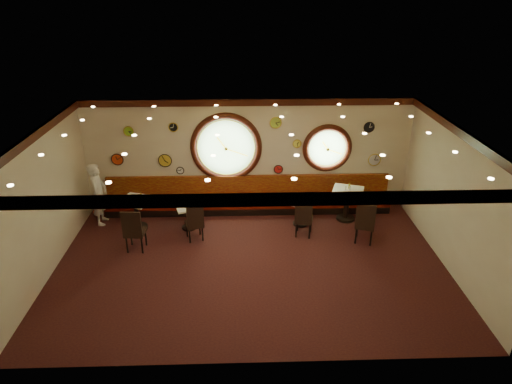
% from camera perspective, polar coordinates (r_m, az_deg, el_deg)
% --- Properties ---
extents(floor, '(9.00, 6.00, 0.00)m').
position_cam_1_polar(floor, '(10.75, -0.67, -9.09)').
color(floor, black).
rests_on(floor, ground).
extents(ceiling, '(9.00, 6.00, 0.02)m').
position_cam_1_polar(ceiling, '(9.35, -0.77, 7.41)').
color(ceiling, '#C08636').
rests_on(ceiling, wall_back).
extents(wall_back, '(9.00, 0.02, 3.20)m').
position_cam_1_polar(wall_back, '(12.71, -1.01, 4.57)').
color(wall_back, beige).
rests_on(wall_back, floor).
extents(wall_front, '(9.00, 0.02, 3.20)m').
position_cam_1_polar(wall_front, '(7.38, -0.20, -11.77)').
color(wall_front, beige).
rests_on(wall_front, floor).
extents(wall_left, '(0.02, 6.00, 3.20)m').
position_cam_1_polar(wall_left, '(10.85, -25.22, -1.63)').
color(wall_left, beige).
rests_on(wall_left, floor).
extents(wall_right, '(0.02, 6.00, 3.20)m').
position_cam_1_polar(wall_right, '(10.99, 23.46, -0.96)').
color(wall_right, beige).
rests_on(wall_right, floor).
extents(molding_back, '(9.00, 0.10, 0.18)m').
position_cam_1_polar(molding_back, '(12.22, -1.06, 11.14)').
color(molding_back, '#361109').
rests_on(molding_back, wall_back).
extents(molding_front, '(9.00, 0.10, 0.18)m').
position_cam_1_polar(molding_front, '(6.64, -0.24, -0.98)').
color(molding_front, '#361109').
rests_on(molding_front, wall_back).
extents(molding_left, '(0.10, 6.00, 0.18)m').
position_cam_1_polar(molding_left, '(10.31, -26.48, 5.92)').
color(molding_left, '#361109').
rests_on(molding_left, wall_back).
extents(molding_right, '(0.10, 6.00, 0.18)m').
position_cam_1_polar(molding_right, '(10.45, 24.60, 6.51)').
color(molding_right, '#361109').
rests_on(molding_right, wall_back).
extents(banquette_base, '(8.00, 0.55, 0.20)m').
position_cam_1_polar(banquette_base, '(13.05, -0.94, -2.05)').
color(banquette_base, black).
rests_on(banquette_base, floor).
extents(banquette_seat, '(8.00, 0.55, 0.30)m').
position_cam_1_polar(banquette_seat, '(12.94, -0.94, -1.06)').
color(banquette_seat, '#570E07').
rests_on(banquette_seat, banquette_base).
extents(banquette_back, '(8.00, 0.10, 0.55)m').
position_cam_1_polar(banquette_back, '(12.97, -0.97, 0.95)').
color(banquette_back, '#660A08').
rests_on(banquette_back, wall_back).
extents(porthole_left_glass, '(1.66, 0.02, 1.66)m').
position_cam_1_polar(porthole_left_glass, '(12.63, -3.75, 5.58)').
color(porthole_left_glass, '#7EB26B').
rests_on(porthole_left_glass, wall_back).
extents(porthole_left_frame, '(1.98, 0.18, 1.98)m').
position_cam_1_polar(porthole_left_frame, '(12.61, -3.75, 5.56)').
color(porthole_left_frame, '#361109').
rests_on(porthole_left_frame, wall_back).
extents(porthole_left_ring, '(1.61, 0.03, 1.61)m').
position_cam_1_polar(porthole_left_ring, '(12.58, -3.76, 5.51)').
color(porthole_left_ring, gold).
rests_on(porthole_left_ring, wall_back).
extents(porthole_right_glass, '(1.10, 0.02, 1.10)m').
position_cam_1_polar(porthole_right_glass, '(12.85, 8.88, 5.45)').
color(porthole_right_glass, '#7EB26B').
rests_on(porthole_right_glass, wall_back).
extents(porthole_right_frame, '(1.38, 0.18, 1.38)m').
position_cam_1_polar(porthole_right_frame, '(12.84, 8.90, 5.43)').
color(porthole_right_frame, '#361109').
rests_on(porthole_right_frame, wall_back).
extents(porthole_right_ring, '(1.09, 0.03, 1.09)m').
position_cam_1_polar(porthole_right_ring, '(12.81, 8.92, 5.38)').
color(porthole_right_ring, gold).
rests_on(porthole_right_ring, wall_back).
extents(wall_clock_0, '(0.26, 0.03, 0.26)m').
position_cam_1_polar(wall_clock_0, '(12.79, -15.63, 7.33)').
color(wall_clock_0, '#80C226').
rests_on(wall_clock_0, wall_back).
extents(wall_clock_1, '(0.20, 0.03, 0.20)m').
position_cam_1_polar(wall_clock_1, '(12.93, -9.45, 2.68)').
color(wall_clock_1, silver).
rests_on(wall_clock_1, wall_back).
extents(wall_clock_2, '(0.24, 0.03, 0.24)m').
position_cam_1_polar(wall_clock_2, '(12.85, 2.81, 2.87)').
color(wall_clock_2, red).
rests_on(wall_clock_2, wall_back).
extents(wall_clock_3, '(0.28, 0.03, 0.28)m').
position_cam_1_polar(wall_clock_3, '(12.89, 13.94, 7.88)').
color(wall_clock_3, black).
rests_on(wall_clock_3, wall_back).
extents(wall_clock_4, '(0.24, 0.03, 0.24)m').
position_cam_1_polar(wall_clock_4, '(12.53, -10.30, 7.97)').
color(wall_clock_4, black).
rests_on(wall_clock_4, wall_back).
extents(wall_clock_5, '(0.22, 0.03, 0.22)m').
position_cam_1_polar(wall_clock_5, '(12.64, 5.15, 6.04)').
color(wall_clock_5, '#ECE94E').
rests_on(wall_clock_5, wall_back).
extents(wall_clock_6, '(0.32, 0.03, 0.32)m').
position_cam_1_polar(wall_clock_6, '(13.14, -16.93, 3.93)').
color(wall_clock_6, red).
rests_on(wall_clock_6, wall_back).
extents(wall_clock_7, '(0.30, 0.03, 0.30)m').
position_cam_1_polar(wall_clock_7, '(12.41, 2.47, 8.66)').
color(wall_clock_7, '#A8CA3F').
rests_on(wall_clock_7, wall_back).
extents(wall_clock_8, '(0.36, 0.03, 0.36)m').
position_cam_1_polar(wall_clock_8, '(12.88, -11.31, 3.88)').
color(wall_clock_8, gold).
rests_on(wall_clock_8, wall_back).
extents(wall_clock_9, '(0.34, 0.03, 0.34)m').
position_cam_1_polar(wall_clock_9, '(13.25, 14.57, 3.93)').
color(wall_clock_9, silver).
rests_on(wall_clock_9, wall_back).
extents(table_a, '(0.97, 0.97, 0.84)m').
position_cam_1_polar(table_a, '(12.41, -14.71, -2.21)').
color(table_a, black).
rests_on(table_a, floor).
extents(table_b, '(0.76, 0.76, 0.66)m').
position_cam_1_polar(table_b, '(12.17, -8.47, -2.77)').
color(table_b, black).
rests_on(table_b, floor).
extents(table_c, '(0.85, 0.85, 0.70)m').
position_cam_1_polar(table_c, '(12.27, 5.65, -2.23)').
color(table_c, black).
rests_on(table_c, floor).
extents(table_d, '(1.02, 1.02, 0.88)m').
position_cam_1_polar(table_d, '(12.68, 11.30, -1.12)').
color(table_d, black).
rests_on(table_d, floor).
extents(chair_a, '(0.50, 0.50, 0.69)m').
position_cam_1_polar(chair_a, '(11.32, -15.07, -4.38)').
color(chair_a, black).
rests_on(chair_a, floor).
extents(chair_b, '(0.53, 0.53, 0.62)m').
position_cam_1_polar(chair_b, '(11.51, -7.67, -3.52)').
color(chair_b, black).
rests_on(chair_b, floor).
extents(chair_c, '(0.52, 0.52, 0.65)m').
position_cam_1_polar(chair_c, '(11.64, 5.99, -2.99)').
color(chair_c, black).
rests_on(chair_c, floor).
extents(chair_d, '(0.60, 0.60, 0.69)m').
position_cam_1_polar(chair_d, '(11.59, 13.51, -3.48)').
color(chair_d, black).
rests_on(chair_d, floor).
extents(condiment_a_salt, '(0.04, 0.04, 0.10)m').
position_cam_1_polar(condiment_a_salt, '(12.30, -15.28, -0.65)').
color(condiment_a_salt, silver).
rests_on(condiment_a_salt, table_a).
extents(condiment_b_salt, '(0.04, 0.04, 0.10)m').
position_cam_1_polar(condiment_b_salt, '(12.11, -8.66, -1.37)').
color(condiment_b_salt, silver).
rests_on(condiment_b_salt, table_b).
extents(condiment_c_salt, '(0.03, 0.03, 0.09)m').
position_cam_1_polar(condiment_c_salt, '(12.16, 5.50, -0.89)').
color(condiment_c_salt, silver).
rests_on(condiment_c_salt, table_c).
extents(condiment_d_salt, '(0.04, 0.04, 0.10)m').
position_cam_1_polar(condiment_d_salt, '(12.53, 11.15, 0.47)').
color(condiment_d_salt, silver).
rests_on(condiment_d_salt, table_d).
extents(condiment_a_pepper, '(0.04, 0.04, 0.10)m').
position_cam_1_polar(condiment_a_pepper, '(12.19, -14.72, -0.83)').
color(condiment_a_pepper, silver).
rests_on(condiment_a_pepper, table_a).
extents(condiment_b_pepper, '(0.03, 0.03, 0.09)m').
position_cam_1_polar(condiment_b_pepper, '(12.00, -8.39, -1.63)').
color(condiment_b_pepper, '#BBBCC0').
rests_on(condiment_b_pepper, table_b).
extents(condiment_c_pepper, '(0.04, 0.04, 0.10)m').
position_cam_1_polar(condiment_c_pepper, '(12.14, 5.78, -0.90)').
color(condiment_c_pepper, silver).
rests_on(condiment_c_pepper, table_c).
extents(condiment_d_pepper, '(0.04, 0.04, 0.11)m').
position_cam_1_polar(condiment_d_pepper, '(12.54, 11.68, 0.47)').
color(condiment_d_pepper, silver).
rests_on(condiment_d_pepper, table_d).
extents(condiment_a_bottle, '(0.05, 0.05, 0.15)m').
position_cam_1_polar(condiment_a_bottle, '(12.30, -14.18, -0.41)').
color(condiment_a_bottle, gold).
rests_on(condiment_a_bottle, table_a).
extents(condiment_b_bottle, '(0.06, 0.06, 0.18)m').
position_cam_1_polar(condiment_b_bottle, '(12.06, -8.12, -1.22)').
color(condiment_b_bottle, gold).
rests_on(condiment_b_bottle, table_b).
extents(condiment_c_bottle, '(0.06, 0.06, 0.18)m').
position_cam_1_polar(condiment_c_bottle, '(12.17, 6.10, -0.65)').
color(condiment_c_bottle, gold).
rests_on(condiment_c_bottle, table_c).
extents(condiment_d_bottle, '(0.05, 0.05, 0.16)m').
position_cam_1_polar(condiment_d_bottle, '(12.63, 11.59, 0.78)').
color(condiment_d_bottle, gold).
rests_on(condiment_d_bottle, table_d).
extents(waiter, '(0.43, 0.64, 1.72)m').
position_cam_1_polar(waiter, '(12.84, -19.07, -0.22)').
color(waiter, white).
rests_on(waiter, floor).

